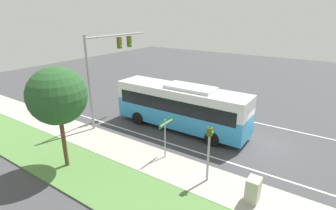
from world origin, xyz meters
TOP-DOWN VIEW (x-y plane):
  - ground_plane at (0.00, 0.00)m, footprint 80.00×80.00m
  - sidewalk at (-6.20, 0.00)m, footprint 2.80×80.00m
  - lane_divider_near at (-3.60, 0.00)m, footprint 0.14×30.00m
  - lane_divider_far at (3.60, 0.00)m, footprint 0.14×30.00m
  - bus at (-1.00, 5.96)m, footprint 2.73×10.79m
  - signal_gantry at (-3.18, 11.53)m, footprint 6.57×0.41m
  - pedestrian_signal at (-6.19, 1.07)m, footprint 0.28×0.34m
  - street_sign at (-5.36, 4.38)m, footprint 1.53×0.08m
  - utility_cabinet at (-6.45, -1.48)m, footprint 0.77×0.61m
  - roadside_tree at (-9.50, 8.79)m, footprint 3.26×3.26m

SIDE VIEW (x-z plane):
  - ground_plane at x=0.00m, z-range 0.00..0.00m
  - lane_divider_near at x=-3.60m, z-range 0.00..0.01m
  - lane_divider_far at x=3.60m, z-range 0.00..0.01m
  - sidewalk at x=-6.20m, z-range 0.00..0.12m
  - utility_cabinet at x=-6.45m, z-range 0.12..1.37m
  - street_sign at x=-5.36m, z-range 0.59..3.28m
  - bus at x=-1.00m, z-range 0.17..3.83m
  - pedestrian_signal at x=-6.19m, z-range 0.58..3.85m
  - roadside_tree at x=-9.50m, z-range 1.47..7.49m
  - signal_gantry at x=-3.18m, z-range 1.54..8.88m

